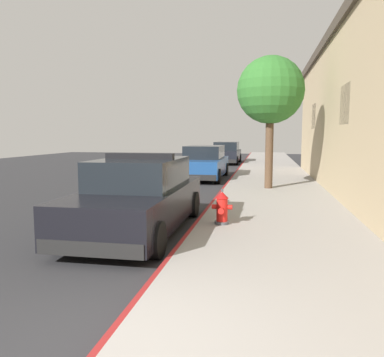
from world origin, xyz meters
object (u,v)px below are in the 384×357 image
at_px(police_cruiser, 139,197).
at_px(street_tree, 270,91).
at_px(parked_car_dark_far, 226,153).
at_px(fire_hydrant, 222,208).
at_px(parked_car_silver_ahead, 204,163).

bearing_deg(police_cruiser, street_tree, 65.99).
xyz_separation_m(police_cruiser, parked_car_dark_far, (-0.11, 20.27, -0.00)).
height_order(parked_car_dark_far, fire_hydrant, parked_car_dark_far).
height_order(parked_car_silver_ahead, street_tree, street_tree).
relative_size(parked_car_dark_far, street_tree, 1.04).
distance_m(police_cruiser, parked_car_dark_far, 20.27).
height_order(police_cruiser, street_tree, street_tree).
bearing_deg(street_tree, parked_car_dark_far, 101.63).
xyz_separation_m(parked_car_silver_ahead, street_tree, (2.96, -3.91, 2.86)).
relative_size(parked_car_silver_ahead, street_tree, 1.04).
bearing_deg(parked_car_dark_far, parked_car_silver_ahead, -90.39).
xyz_separation_m(police_cruiser, street_tree, (2.78, 6.24, 2.86)).
relative_size(parked_car_dark_far, fire_hydrant, 6.37).
height_order(parked_car_silver_ahead, fire_hydrant, parked_car_silver_ahead).
height_order(parked_car_silver_ahead, parked_car_dark_far, same).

